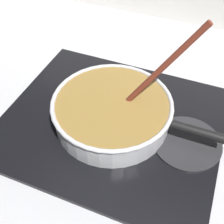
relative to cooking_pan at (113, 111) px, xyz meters
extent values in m
cube|color=#B7B7BC|center=(0.04, -0.19, -0.07)|extent=(2.40, 1.60, 0.04)
cube|color=black|center=(0.00, 0.00, -0.04)|extent=(0.56, 0.48, 0.01)
torus|color=#592D0C|center=(0.00, 0.00, -0.03)|extent=(0.17, 0.17, 0.01)
cylinder|color=#262628|center=(0.20, 0.00, -0.04)|extent=(0.17, 0.17, 0.01)
cylinder|color=silver|center=(0.00, 0.00, -0.01)|extent=(0.29, 0.29, 0.07)
cylinder|color=olive|center=(0.00, 0.00, 0.00)|extent=(0.28, 0.28, 0.06)
torus|color=silver|center=(0.00, 0.00, 0.03)|extent=(0.30, 0.30, 0.01)
cylinder|color=black|center=(0.21, 0.00, 0.01)|extent=(0.14, 0.02, 0.02)
cylinder|color=beige|center=(0.04, 0.04, 0.02)|extent=(0.04, 0.04, 0.01)
cylinder|color=#E5CC7A|center=(0.05, -0.03, 0.02)|extent=(0.03, 0.03, 0.01)
cylinder|color=#EDD88C|center=(-0.06, 0.08, 0.02)|extent=(0.03, 0.03, 0.01)
cylinder|color=#EDD88C|center=(-0.02, 0.03, 0.02)|extent=(0.03, 0.03, 0.01)
cylinder|color=maroon|center=(0.10, 0.04, 0.13)|extent=(0.16, 0.06, 0.24)
cube|color=brown|center=(0.02, 0.02, 0.01)|extent=(0.05, 0.04, 0.01)
camera|label=1|loc=(0.19, -0.47, 0.53)|focal=46.36mm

